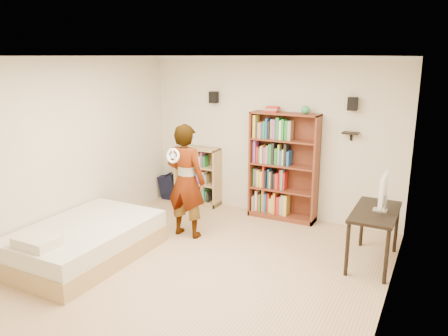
# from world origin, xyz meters

# --- Properties ---
(ground) EXTENTS (4.50, 5.00, 0.01)m
(ground) POSITION_xyz_m (0.00, 0.00, 0.00)
(ground) COLOR tan
(ground) RESTS_ON ground
(room_shell) EXTENTS (4.52, 5.02, 2.71)m
(room_shell) POSITION_xyz_m (0.00, 0.00, 1.76)
(room_shell) COLOR beige
(room_shell) RESTS_ON ground
(crown_molding) EXTENTS (4.50, 5.00, 0.06)m
(crown_molding) POSITION_xyz_m (0.00, 0.00, 2.67)
(crown_molding) COLOR white
(crown_molding) RESTS_ON room_shell
(speaker_left) EXTENTS (0.14, 0.12, 0.20)m
(speaker_left) POSITION_xyz_m (-1.05, 2.40, 2.00)
(speaker_left) COLOR black
(speaker_left) RESTS_ON room_shell
(speaker_right) EXTENTS (0.14, 0.12, 0.20)m
(speaker_right) POSITION_xyz_m (1.35, 2.40, 2.00)
(speaker_right) COLOR black
(speaker_right) RESTS_ON room_shell
(wall_shelf) EXTENTS (0.25, 0.16, 0.02)m
(wall_shelf) POSITION_xyz_m (1.35, 2.41, 1.55)
(wall_shelf) COLOR black
(wall_shelf) RESTS_ON room_shell
(tall_bookshelf) EXTENTS (1.14, 0.33, 1.81)m
(tall_bookshelf) POSITION_xyz_m (0.31, 2.33, 0.91)
(tall_bookshelf) COLOR brown
(tall_bookshelf) RESTS_ON ground
(low_bookshelf) EXTENTS (0.86, 0.32, 1.07)m
(low_bookshelf) POSITION_xyz_m (-1.37, 2.34, 0.54)
(low_bookshelf) COLOR tan
(low_bookshelf) RESTS_ON ground
(computer_desk) EXTENTS (0.55, 1.09, 0.75)m
(computer_desk) POSITION_xyz_m (1.96, 1.28, 0.37)
(computer_desk) COLOR black
(computer_desk) RESTS_ON ground
(imac) EXTENTS (0.10, 0.48, 0.48)m
(imac) POSITION_xyz_m (2.01, 1.30, 0.99)
(imac) COLOR white
(imac) RESTS_ON computer_desk
(daybed) EXTENTS (1.32, 2.03, 0.60)m
(daybed) POSITION_xyz_m (-1.57, -0.35, 0.30)
(daybed) COLOR beige
(daybed) RESTS_ON ground
(person) EXTENTS (0.64, 0.42, 1.75)m
(person) POSITION_xyz_m (-0.76, 0.96, 0.87)
(person) COLOR black
(person) RESTS_ON ground
(wii_wheel) EXTENTS (0.22, 0.08, 0.22)m
(wii_wheel) POSITION_xyz_m (-0.76, 0.63, 1.33)
(wii_wheel) COLOR white
(wii_wheel) RESTS_ON person
(navy_bag) EXTENTS (0.38, 0.27, 0.49)m
(navy_bag) POSITION_xyz_m (-2.02, 2.33, 0.25)
(navy_bag) COLOR black
(navy_bag) RESTS_ON ground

